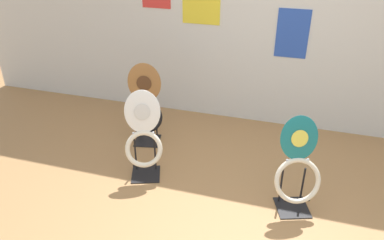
% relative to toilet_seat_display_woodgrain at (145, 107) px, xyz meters
% --- Properties ---
extents(ground_plane, '(14.00, 14.00, 0.00)m').
position_rel_toilet_seat_display_woodgrain_xyz_m(ground_plane, '(1.26, -1.16, -0.44)').
color(ground_plane, '#A37547').
extents(wall_back, '(8.00, 0.07, 2.60)m').
position_rel_toilet_seat_display_woodgrain_xyz_m(wall_back, '(1.26, 0.90, 0.86)').
color(wall_back, silver).
rests_on(wall_back, ground_plane).
extents(toilet_seat_display_woodgrain, '(0.40, 0.33, 0.94)m').
position_rel_toilet_seat_display_woodgrain_xyz_m(toilet_seat_display_woodgrain, '(0.00, 0.00, 0.00)').
color(toilet_seat_display_woodgrain, black).
rests_on(toilet_seat_display_woodgrain, ground_plane).
extents(toilet_seat_display_teal_sax, '(0.44, 0.37, 0.87)m').
position_rel_toilet_seat_display_woodgrain_xyz_m(toilet_seat_display_teal_sax, '(1.68, -0.67, -0.05)').
color(toilet_seat_display_teal_sax, black).
rests_on(toilet_seat_display_teal_sax, ground_plane).
extents(toilet_seat_display_white_plain, '(0.43, 0.39, 0.88)m').
position_rel_toilet_seat_display_woodgrain_xyz_m(toilet_seat_display_white_plain, '(0.23, -0.58, -0.02)').
color(toilet_seat_display_white_plain, black).
rests_on(toilet_seat_display_white_plain, ground_plane).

